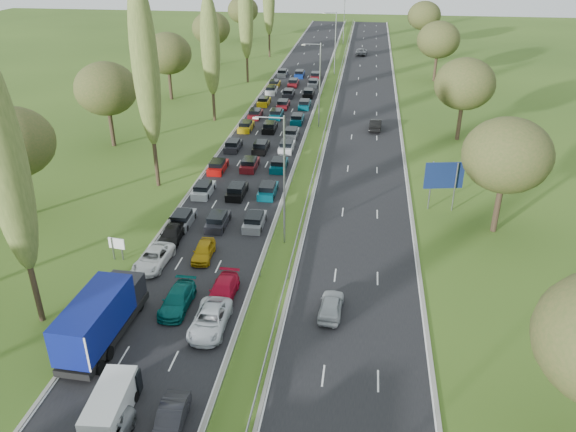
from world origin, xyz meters
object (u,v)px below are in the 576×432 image
at_px(blue_lorry, 102,316).
at_px(info_sign, 117,246).
at_px(near_car_2, 154,258).
at_px(near_car_3, 171,235).
at_px(white_van_rear, 112,403).
at_px(direction_sign, 444,178).

distance_m(blue_lorry, info_sign, 11.09).
height_order(near_car_2, blue_lorry, blue_lorry).
height_order(near_car_3, white_van_rear, white_van_rear).
relative_size(near_car_3, white_van_rear, 0.94).
xyz_separation_m(blue_lorry, white_van_rear, (3.45, -6.53, -1.03)).
bearing_deg(direction_sign, near_car_2, -150.13).
relative_size(near_car_2, info_sign, 2.40).
relative_size(near_car_2, near_car_3, 1.10).
height_order(blue_lorry, white_van_rear, blue_lorry).
bearing_deg(near_car_2, direction_sign, 32.87).
height_order(blue_lorry, info_sign, blue_lorry).
distance_m(blue_lorry, direction_sign, 35.29).
height_order(white_van_rear, direction_sign, direction_sign).
bearing_deg(white_van_rear, blue_lorry, 113.74).
bearing_deg(near_car_3, near_car_2, -95.40).
bearing_deg(info_sign, white_van_rear, -67.74).
bearing_deg(info_sign, direction_sign, 26.04).
xyz_separation_m(near_car_2, white_van_rear, (3.56, -16.51, 0.29)).
xyz_separation_m(blue_lorry, info_sign, (-3.51, 10.50, -0.67)).
relative_size(blue_lorry, info_sign, 4.44).
distance_m(info_sign, direction_sign, 32.13).
relative_size(near_car_3, blue_lorry, 0.49).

